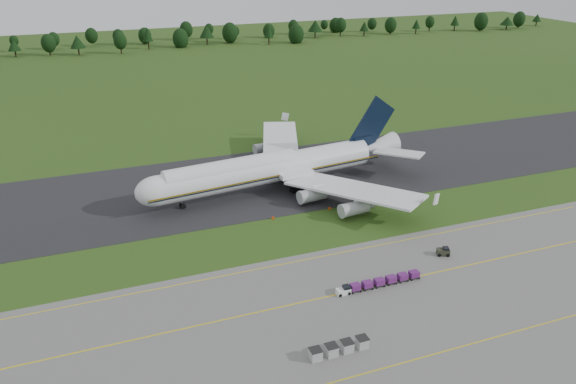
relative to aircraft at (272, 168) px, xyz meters
name	(u,v)px	position (x,y,z in m)	size (l,w,h in m)	color
ground	(301,233)	(-1.79, -22.17, -5.38)	(600.00, 600.00, 0.00)	#284615
apron	(387,335)	(-1.79, -56.17, -5.35)	(300.00, 52.00, 0.06)	slate
taxiway	(258,181)	(-1.79, 5.83, -5.34)	(300.00, 40.00, 0.08)	black
apron_markings	(364,308)	(-1.79, -49.15, -5.32)	(300.00, 30.20, 0.01)	yellow
tree_line	(152,38)	(0.61, 196.97, 0.58)	(528.97, 22.81, 11.46)	black
aircraft	(272,168)	(0.00, 0.00, 0.00)	(67.35, 64.92, 18.85)	white
baggage_train	(378,282)	(3.17, -44.36, -4.59)	(15.43, 1.40, 1.35)	white
utility_cart	(443,252)	(19.46, -39.52, -4.72)	(2.58, 2.08, 1.23)	#2D2F21
uld_row	(339,348)	(-10.03, -57.21, -4.50)	(8.86, 1.66, 1.64)	#A6A6A6
edge_markers	(330,209)	(7.86, -14.73, -5.11)	(26.31, 0.30, 0.60)	#E03A07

